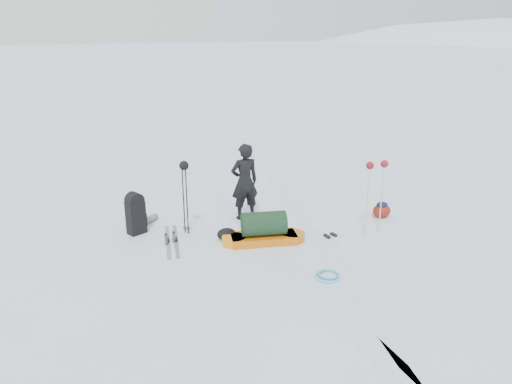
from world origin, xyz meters
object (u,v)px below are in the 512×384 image
skier (245,182)px  pulk_sled (264,231)px  ski_poles_black (184,175)px  expedition_rucksack (137,213)px

skier → pulk_sled: 1.45m
skier → ski_poles_black: bearing=12.4°
skier → expedition_rucksack: skier is taller
pulk_sled → expedition_rucksack: 2.62m
skier → ski_poles_black: skier is taller
skier → ski_poles_black: size_ratio=1.10×
ski_poles_black → skier: bearing=18.9°
expedition_rucksack → ski_poles_black: ski_poles_black is taller
skier → expedition_rucksack: (-2.29, -0.03, -0.44)m
pulk_sled → ski_poles_black: (-1.34, 0.91, 1.01)m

